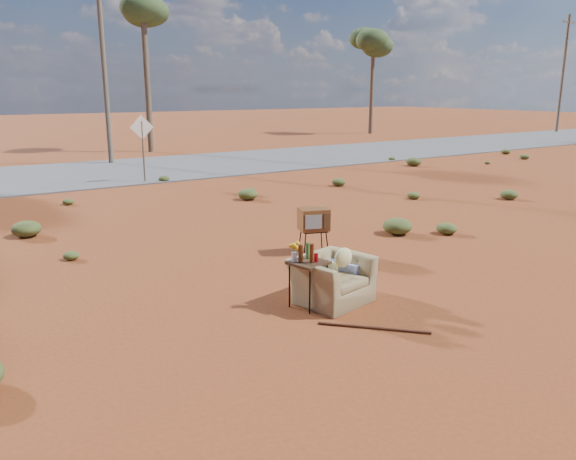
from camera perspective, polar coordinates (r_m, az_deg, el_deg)
ground at (r=8.18m, az=4.31°, el=-7.39°), size 140.00×140.00×0.00m
highway at (r=21.72m, az=-20.71°, el=5.32°), size 140.00×7.00×0.04m
armchair at (r=8.16m, az=4.76°, el=-4.32°), size 1.30×1.00×0.90m
tv_unit at (r=10.45m, az=2.63°, el=1.03°), size 0.63×0.57×0.85m
side_table at (r=7.80m, az=1.78°, el=-3.06°), size 0.57×0.57×0.95m
rusty_bar at (r=7.39m, az=8.69°, el=-9.79°), size 1.03×1.07×0.04m
road_sign at (r=19.09m, az=-14.58°, el=9.17°), size 0.78×0.06×2.19m
eucalyptus_center at (r=28.89m, az=-14.51°, el=20.50°), size 3.20×3.20×7.60m
eucalyptus_right at (r=40.26m, az=8.66°, el=18.14°), size 3.20×3.20×7.10m
utility_pole_center at (r=24.46m, az=-18.24°, el=16.12°), size 1.40×0.20×8.00m
utility_pole_east at (r=45.28m, az=26.16°, el=14.17°), size 1.40×0.20×8.00m
scrub_patch at (r=11.47m, az=-12.63°, el=-0.66°), size 17.49×8.07×0.33m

